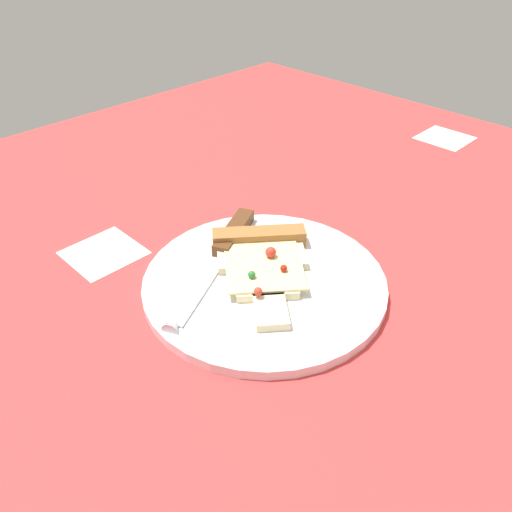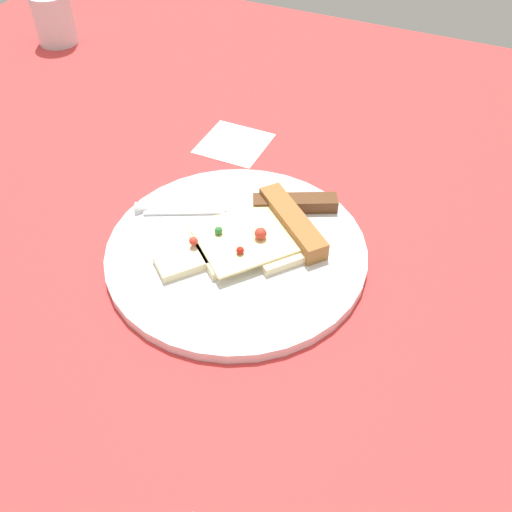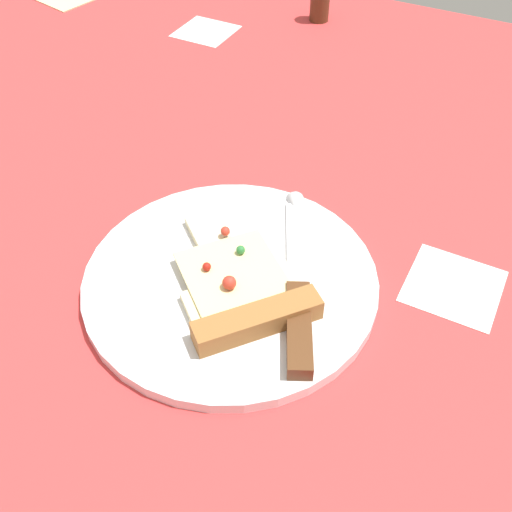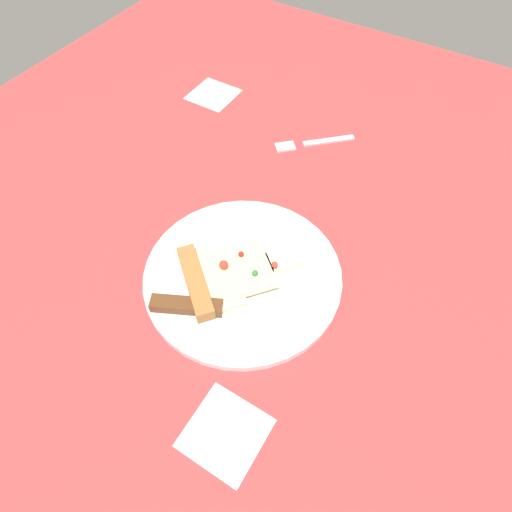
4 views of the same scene
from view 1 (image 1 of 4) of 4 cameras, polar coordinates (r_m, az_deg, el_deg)
The scene contains 4 objects.
ground_plane at distance 58.10cm, azimuth 3.65°, elevation -8.14°, with size 145.89×145.89×3.00cm.
plate at distance 60.82cm, azimuth 0.96°, elevation -2.98°, with size 29.16×29.16×1.26cm, color silver.
pizza_slice at distance 62.00cm, azimuth 0.73°, elevation -0.44°, with size 17.14×18.35×2.64cm.
knife at distance 63.72cm, azimuth -3.96°, elevation 0.40°, with size 22.48×12.43×2.45cm.
Camera 1 is at (31.96, 26.70, 39.04)cm, focal length 35.36 mm.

